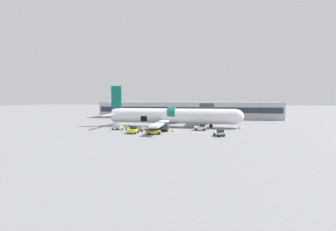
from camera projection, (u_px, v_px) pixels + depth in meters
name	position (u px, v px, depth m)	size (l,w,h in m)	color
ground_plane	(173.00, 130.00, 50.24)	(500.00, 500.00, 0.00)	slate
apron_marking_line	(160.00, 131.00, 47.53)	(28.45, 1.82, 0.01)	yellow
terminal_strip	(186.00, 110.00, 83.07)	(70.45, 10.25, 6.36)	#B2B2B7
jet_bridge_stub	(207.00, 109.00, 58.98)	(3.89, 8.70, 6.34)	#4C4C51
airplane	(170.00, 116.00, 55.50)	(37.44, 31.07, 11.16)	white
baggage_tug_lead	(153.00, 132.00, 43.25)	(3.23, 2.42, 1.36)	yellow
baggage_tug_mid	(219.00, 133.00, 41.07)	(2.36, 2.70, 1.42)	white
baggage_tug_rear	(201.00, 127.00, 49.09)	(3.01, 1.89, 1.64)	white
baggage_tug_spare	(133.00, 130.00, 44.81)	(2.19, 2.60, 1.62)	yellow
baggage_cart_loading	(140.00, 128.00, 49.27)	(3.66, 2.44, 0.96)	#999BA0
baggage_cart_queued	(118.00, 128.00, 50.37)	(3.51, 2.38, 1.00)	#B7BABF
ground_crew_loader_a	(152.00, 128.00, 46.49)	(0.40, 0.54, 1.55)	#2D2D33
ground_crew_loader_b	(142.00, 128.00, 46.46)	(0.41, 0.56, 1.59)	#2D2D33
ground_crew_driver	(126.00, 127.00, 48.80)	(0.47, 0.61, 1.75)	#1E2338
ground_crew_supervisor	(151.00, 128.00, 47.40)	(0.58, 0.43, 1.65)	#1E2338
suitcase_on_tarmac_upright	(147.00, 130.00, 47.01)	(0.54, 0.42, 0.69)	#1E2347
suitcase_on_tarmac_spare	(131.00, 130.00, 47.81)	(0.44, 0.35, 0.77)	#721951
safety_cone_nose	(239.00, 127.00, 52.25)	(0.55, 0.55, 0.70)	black
safety_cone_engine_left	(151.00, 136.00, 39.78)	(0.43, 0.43, 0.58)	black
safety_cone_wingtip	(173.00, 130.00, 47.57)	(0.58, 0.58, 0.64)	black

